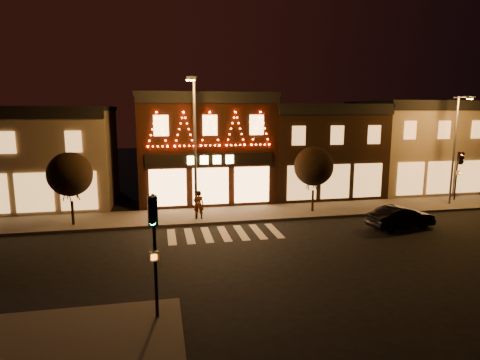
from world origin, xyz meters
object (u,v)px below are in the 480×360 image
object	(u,v)px
traffic_signal_near	(154,233)
streetlamp_mid	(194,138)
pedestrian	(199,205)
dark_sedan	(401,217)

from	to	relation	value
traffic_signal_near	streetlamp_mid	bearing A→B (deg)	72.39
traffic_signal_near	streetlamp_mid	xyz separation A→B (m)	(2.46, 12.28, 2.21)
streetlamp_mid	traffic_signal_near	bearing A→B (deg)	-112.60
streetlamp_mid	pedestrian	bearing A→B (deg)	8.14
streetlamp_mid	dark_sedan	distance (m)	13.43
streetlamp_mid	dark_sedan	bearing A→B (deg)	-29.41
traffic_signal_near	pedestrian	size ratio (longest dim) A/B	2.29
dark_sedan	streetlamp_mid	bearing A→B (deg)	63.40
dark_sedan	pedestrian	bearing A→B (deg)	62.83
traffic_signal_near	dark_sedan	xyz separation A→B (m)	(14.43, 8.36, -2.46)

